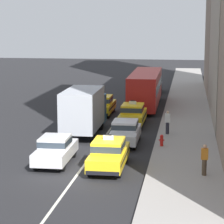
% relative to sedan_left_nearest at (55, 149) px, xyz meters
% --- Properties ---
extents(ground_plane, '(160.00, 160.00, 0.00)m').
position_rel_sedan_left_nearest_xyz_m(ground_plane, '(1.66, -1.98, -0.85)').
color(ground_plane, '#232326').
extents(lane_stripe_left_right, '(0.14, 80.00, 0.01)m').
position_rel_sedan_left_nearest_xyz_m(lane_stripe_left_right, '(1.66, 18.02, -0.84)').
color(lane_stripe_left_right, silver).
rests_on(lane_stripe_left_right, ground).
extents(sidewalk_curb, '(4.00, 90.00, 0.15)m').
position_rel_sedan_left_nearest_xyz_m(sidewalk_curb, '(7.26, 13.02, -0.77)').
color(sidewalk_curb, '#9E9993').
rests_on(sidewalk_curb, ground).
extents(sedan_left_nearest, '(1.82, 4.32, 1.58)m').
position_rel_sedan_left_nearest_xyz_m(sedan_left_nearest, '(0.00, 0.00, 0.00)').
color(sedan_left_nearest, black).
rests_on(sedan_left_nearest, ground).
extents(box_truck_left_second, '(2.38, 6.99, 3.27)m').
position_rel_sedan_left_nearest_xyz_m(box_truck_left_second, '(0.08, 7.84, 0.93)').
color(box_truck_left_second, black).
rests_on(box_truck_left_second, ground).
extents(taxi_left_third, '(1.83, 4.56, 1.96)m').
position_rel_sedan_left_nearest_xyz_m(taxi_left_third, '(0.08, 15.29, 0.03)').
color(taxi_left_third, black).
rests_on(taxi_left_third, ground).
extents(taxi_right_nearest, '(1.85, 4.57, 1.96)m').
position_rel_sedan_left_nearest_xyz_m(taxi_right_nearest, '(3.14, -0.63, 0.03)').
color(taxi_right_nearest, black).
rests_on(taxi_right_nearest, ground).
extents(sedan_right_second, '(1.82, 4.32, 1.58)m').
position_rel_sedan_left_nearest_xyz_m(sedan_right_second, '(3.33, 5.15, 0.00)').
color(sedan_right_second, black).
rests_on(sedan_right_second, ground).
extents(taxi_right_third, '(1.84, 4.57, 1.96)m').
position_rel_sedan_left_nearest_xyz_m(taxi_right_third, '(3.15, 11.26, 0.03)').
color(taxi_right_third, black).
rests_on(taxi_right_third, ground).
extents(bus_right_fourth, '(2.64, 11.23, 3.22)m').
position_rel_sedan_left_nearest_xyz_m(bus_right_fourth, '(3.39, 20.02, 0.97)').
color(bus_right_fourth, black).
rests_on(bus_right_fourth, ground).
extents(sedan_right_fifth, '(1.80, 4.32, 1.58)m').
position_rel_sedan_left_nearest_xyz_m(sedan_right_fifth, '(3.44, 29.72, 0.00)').
color(sedan_right_fifth, black).
rests_on(sedan_right_fifth, ground).
extents(pedestrian_near_crosswalk, '(0.36, 0.24, 1.64)m').
position_rel_sedan_left_nearest_xyz_m(pedestrian_near_crosswalk, '(5.96, 7.95, 0.13)').
color(pedestrian_near_crosswalk, '#23232D').
rests_on(pedestrian_near_crosswalk, sidewalk_curb).
extents(pedestrian_mid_block, '(0.36, 0.24, 1.63)m').
position_rel_sedan_left_nearest_xyz_m(pedestrian_mid_block, '(8.24, -1.49, 0.13)').
color(pedestrian_mid_block, '#473828').
rests_on(pedestrian_mid_block, sidewalk_curb).
extents(fire_hydrant, '(0.36, 0.22, 0.73)m').
position_rel_sedan_left_nearest_xyz_m(fire_hydrant, '(5.74, 4.40, -0.30)').
color(fire_hydrant, red).
rests_on(fire_hydrant, sidewalk_curb).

